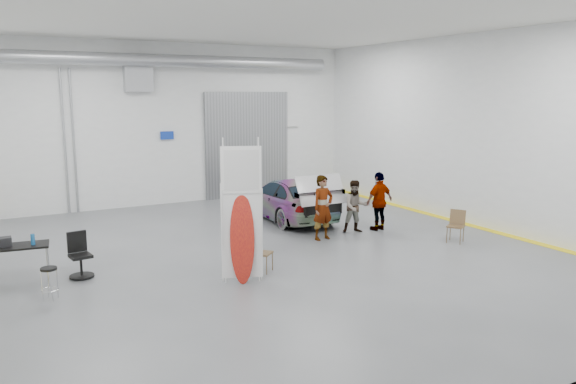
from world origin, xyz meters
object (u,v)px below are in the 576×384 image
office_chair (80,258)px  work_table (13,246)px  sedan_car (287,199)px  person_a (323,208)px  shop_stool (50,284)px  person_b (356,206)px  folding_chair_far (455,232)px  surfboard_display (246,225)px  folding_chair_near (262,260)px  person_c (379,201)px

office_chair → work_table: bearing=159.1°
sedan_car → person_a: (-0.41, -2.86, 0.26)m
sedan_car → shop_stool: bearing=30.2°
person_a → work_table: bearing=171.9°
sedan_car → work_table: size_ratio=3.32×
person_b → person_a: bearing=-151.5°
folding_chair_far → shop_stool: bearing=-125.2°
surfboard_display → office_chair: surfboard_display is taller
person_a → office_chair: size_ratio=1.82×
sedan_car → surfboard_display: size_ratio=1.44×
person_b → sedan_car: bearing=127.4°
person_b → work_table: size_ratio=1.14×
work_table → person_b: bearing=0.4°
folding_chair_near → folding_chair_far: (5.93, -0.26, 0.01)m
shop_stool → person_b: bearing=10.3°
surfboard_display → office_chair: bearing=166.5°
folding_chair_far → office_chair: size_ratio=0.88×
folding_chair_near → work_table: bearing=118.3°
person_c → office_chair: 8.78m
person_b → office_chair: 7.98m
person_b → person_c: (0.80, -0.12, 0.11)m
sedan_car → person_c: bearing=123.7°
work_table → person_a: bearing=-1.1°
folding_chair_near → shop_stool: 4.62m
surfboard_display → work_table: size_ratio=2.31×
shop_stool → office_chair: office_chair is taller
person_a → folding_chair_far: bearing=-40.7°
person_b → person_c: bearing=10.1°
person_a → folding_chair_far: person_a is taller
folding_chair_far → person_b: bearing=-173.6°
folding_chair_far → shop_stool: (-10.53, 0.72, 0.05)m
person_c → work_table: bearing=-9.6°
shop_stool → folding_chair_far: bearing=-3.9°
folding_chair_near → shop_stool: bearing=133.5°
person_c → surfboard_display: 6.11m
person_a → person_c: (2.11, 0.12, -0.03)m
work_table → folding_chair_far: bearing=-11.4°
sedan_car → person_a: person_a is taller
office_chair → person_c: bearing=-6.2°
folding_chair_near → office_chair: 4.17m
person_a → surfboard_display: (-3.47, -2.33, 0.37)m
person_c → folding_chair_near: person_c is taller
sedan_car → office_chair: size_ratio=4.52×
person_a → person_b: 1.34m
surfboard_display → folding_chair_near: size_ratio=3.65×
person_a → sedan_car: bearing=74.9°
person_b → folding_chair_near: size_ratio=1.80×
sedan_car → person_c: person_c is taller
shop_stool → office_chair: (0.78, 1.21, 0.12)m
person_b → shop_stool: (-8.75, -1.59, -0.46)m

